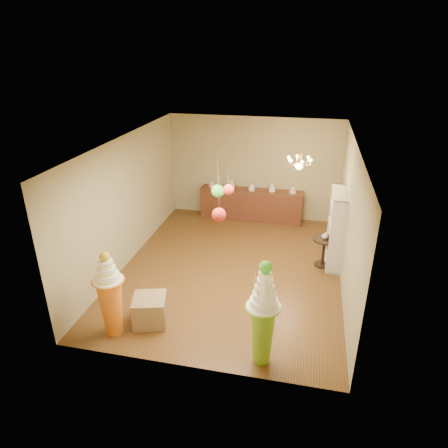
% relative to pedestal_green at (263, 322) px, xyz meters
% --- Properties ---
extents(floor, '(6.50, 6.50, 0.00)m').
position_rel_pedestal_green_xyz_m(floor, '(-1.09, 2.85, -0.79)').
color(floor, '#553617').
rests_on(floor, ground).
extents(ceiling, '(6.50, 6.50, 0.00)m').
position_rel_pedestal_green_xyz_m(ceiling, '(-1.09, 2.85, 2.21)').
color(ceiling, white).
rests_on(ceiling, ground).
extents(wall_back, '(5.00, 0.04, 3.00)m').
position_rel_pedestal_green_xyz_m(wall_back, '(-1.09, 6.10, 0.71)').
color(wall_back, tan).
rests_on(wall_back, ground).
extents(wall_front, '(5.00, 0.04, 3.00)m').
position_rel_pedestal_green_xyz_m(wall_front, '(-1.09, -0.40, 0.71)').
color(wall_front, tan).
rests_on(wall_front, ground).
extents(wall_left, '(0.04, 6.50, 3.00)m').
position_rel_pedestal_green_xyz_m(wall_left, '(-3.59, 2.85, 0.71)').
color(wall_left, tan).
rests_on(wall_left, ground).
extents(wall_right, '(0.04, 6.50, 3.00)m').
position_rel_pedestal_green_xyz_m(wall_right, '(1.41, 2.85, 0.71)').
color(wall_right, tan).
rests_on(wall_right, ground).
extents(pedestal_green, '(0.59, 0.59, 1.91)m').
position_rel_pedestal_green_xyz_m(pedestal_green, '(0.00, 0.00, 0.00)').
color(pedestal_green, '#85BD29').
rests_on(pedestal_green, floor).
extents(pedestal_orange, '(0.69, 0.69, 1.67)m').
position_rel_pedestal_green_xyz_m(pedestal_orange, '(-2.73, 0.15, -0.10)').
color(pedestal_orange, orange).
rests_on(pedestal_orange, floor).
extents(burlap_riser, '(0.74, 0.74, 0.55)m').
position_rel_pedestal_green_xyz_m(burlap_riser, '(-2.19, 0.56, -0.52)').
color(burlap_riser, '#896C4B').
rests_on(burlap_riser, floor).
extents(sideboard, '(3.04, 0.54, 1.16)m').
position_rel_pedestal_green_xyz_m(sideboard, '(-1.09, 5.82, -0.32)').
color(sideboard, '#53281A').
rests_on(sideboard, floor).
extents(shelving_unit, '(0.33, 1.20, 1.80)m').
position_rel_pedestal_green_xyz_m(shelving_unit, '(1.25, 3.65, 0.11)').
color(shelving_unit, beige).
rests_on(shelving_unit, floor).
extents(round_table, '(0.61, 0.61, 0.71)m').
position_rel_pedestal_green_xyz_m(round_table, '(1.01, 3.44, -0.34)').
color(round_table, black).
rests_on(round_table, floor).
extents(vase, '(0.20, 0.20, 0.17)m').
position_rel_pedestal_green_xyz_m(vase, '(1.01, 3.44, 0.00)').
color(vase, beige).
rests_on(vase, round_table).
extents(pom_red_left, '(0.23, 0.23, 0.84)m').
position_rel_pedestal_green_xyz_m(pom_red_left, '(-0.88, 0.72, 1.49)').
color(pom_red_left, '#3B342A').
rests_on(pom_red_left, ceiling).
extents(pom_green_mid, '(0.25, 0.25, 0.81)m').
position_rel_pedestal_green_xyz_m(pom_green_mid, '(-1.14, 1.75, 1.52)').
color(pom_green_mid, '#3B342A').
rests_on(pom_green_mid, ceiling).
extents(pom_red_right, '(0.18, 0.18, 0.42)m').
position_rel_pedestal_green_xyz_m(pom_red_right, '(-0.76, 0.88, 1.88)').
color(pom_red_right, '#3B342A').
rests_on(pom_red_right, ceiling).
extents(chandelier, '(0.76, 0.76, 0.85)m').
position_rel_pedestal_green_xyz_m(chandelier, '(0.27, 4.02, 1.51)').
color(chandelier, '#E3BA50').
rests_on(chandelier, ceiling).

